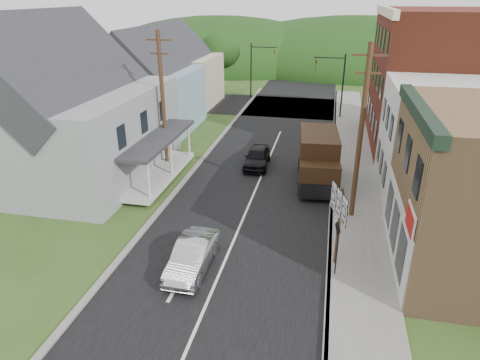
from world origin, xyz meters
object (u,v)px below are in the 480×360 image
Objects in this scene: delivery_van at (318,160)px; silver_sedan at (193,256)px; warning_sign at (338,240)px; dark_sedan at (257,157)px; route_sign_cluster at (339,216)px.

silver_sedan is at bearing -119.56° from delivery_van.
delivery_van is at bearing 77.79° from warning_sign.
dark_sedan is 12.23m from route_sign_cluster.
dark_sedan is 0.68× the size of delivery_van.
silver_sedan is at bearing 177.47° from route_sign_cluster.
route_sign_cluster is at bearing 15.05° from silver_sedan.
silver_sedan is 1.59× the size of warning_sign.
warning_sign is at bearing 7.33° from silver_sedan.
silver_sedan is at bearing 167.81° from warning_sign.
route_sign_cluster reaches higher than dark_sedan.
dark_sedan is 1.10× the size of route_sign_cluster.
delivery_van is at bearing 65.36° from silver_sedan.
silver_sedan is 1.02× the size of dark_sedan.
dark_sedan is 1.56× the size of warning_sign.
route_sign_cluster is at bearing -66.19° from dark_sedan.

